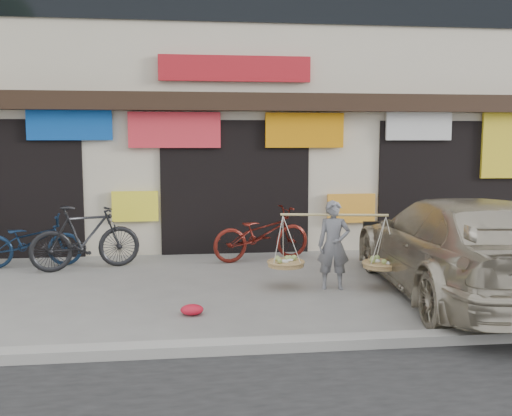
{
  "coord_description": "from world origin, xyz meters",
  "views": [
    {
      "loc": [
        -0.95,
        -7.98,
        2.3
      ],
      "look_at": [
        0.11,
        0.9,
        1.23
      ],
      "focal_mm": 40.0,
      "sensor_mm": 36.0,
      "label": 1
    }
  ],
  "objects": [
    {
      "name": "kerb",
      "position": [
        0.0,
        -2.0,
        0.06
      ],
      "size": [
        70.0,
        0.25,
        0.12
      ],
      "primitive_type": "cube",
      "color": "gray",
      "rests_on": "ground"
    },
    {
      "name": "red_bag",
      "position": [
        -0.92,
        -0.61,
        0.07
      ],
      "size": [
        0.31,
        0.25,
        0.14
      ],
      "primitive_type": "ellipsoid",
      "color": "red",
      "rests_on": "ground"
    },
    {
      "name": "bike_0",
      "position": [
        -3.82,
        2.64,
        0.47
      ],
      "size": [
        1.87,
        0.83,
        0.95
      ],
      "primitive_type": "imported",
      "rotation": [
        0.0,
        0.0,
        1.69
      ],
      "color": "#10223C",
      "rests_on": "ground"
    },
    {
      "name": "bike_2",
      "position": [
        0.43,
        2.73,
        0.51
      ],
      "size": [
        2.06,
        1.19,
        1.03
      ],
      "primitive_type": "imported",
      "rotation": [
        0.0,
        0.0,
        1.85
      ],
      "color": "#56150E",
      "rests_on": "ground"
    },
    {
      "name": "bike_1",
      "position": [
        -2.78,
        2.31,
        0.58
      ],
      "size": [
        1.99,
        1.1,
        1.15
      ],
      "primitive_type": "imported",
      "rotation": [
        0.0,
        0.0,
        1.88
      ],
      "color": "black",
      "rests_on": "ground"
    },
    {
      "name": "street_vendor",
      "position": [
        1.27,
        0.49,
        0.62
      ],
      "size": [
        2.01,
        0.82,
        1.38
      ],
      "rotation": [
        0.0,
        0.0,
        -0.18
      ],
      "color": "slate",
      "rests_on": "ground"
    },
    {
      "name": "shophouse_block",
      "position": [
        -0.0,
        6.42,
        3.45
      ],
      "size": [
        14.0,
        6.32,
        7.0
      ],
      "color": "beige",
      "rests_on": "ground"
    },
    {
      "name": "suv",
      "position": [
        3.0,
        -0.13,
        0.74
      ],
      "size": [
        2.44,
        5.25,
        1.48
      ],
      "rotation": [
        0.0,
        0.0,
        3.07
      ],
      "color": "#B7AC93",
      "rests_on": "ground"
    },
    {
      "name": "ground",
      "position": [
        0.0,
        0.0,
        0.0
      ],
      "size": [
        70.0,
        70.0,
        0.0
      ],
      "primitive_type": "plane",
      "color": "gray",
      "rests_on": "ground"
    }
  ]
}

